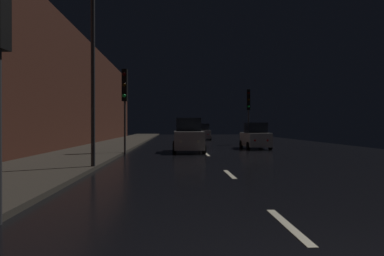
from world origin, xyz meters
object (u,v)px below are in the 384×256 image
Objects in this scene: streetlamp_overhead at (104,39)px; traffic_light_far_right at (249,104)px; traffic_light_far_left at (125,92)px; car_parked_right_far at (255,137)px; car_approaching_headlights at (188,137)px; car_distant_taillights at (203,132)px.

traffic_light_far_right is at bearing 62.50° from streetlamp_overhead.
traffic_light_far_right is 14.88m from traffic_light_far_left.
traffic_light_far_left reaches higher than car_parked_right_far.
car_distant_taillights is (2.56, 19.77, -0.11)m from car_approaching_headlights.
traffic_light_far_left is 22.87m from car_distant_taillights.
car_approaching_headlights is at bearing 120.83° from car_parked_right_far.
car_parked_right_far is at bearing 54.45° from streetlamp_overhead.
car_parked_right_far is at bearing 124.64° from traffic_light_far_left.
traffic_light_far_right reaches higher than traffic_light_far_left.
streetlamp_overhead reaches higher than car_approaching_headlights.
streetlamp_overhead reaches higher than car_parked_right_far.
streetlamp_overhead is at bearing -21.46° from car_approaching_headlights.
car_parked_right_far is 0.99× the size of car_distant_taillights.
streetlamp_overhead is at bearing 144.45° from car_parked_right_far.
traffic_light_far_right is 1.15× the size of car_approaching_headlights.
car_approaching_headlights is 6.01m from car_parked_right_far.
car_approaching_headlights is at bearing 172.62° from car_distant_taillights.
car_parked_right_far is (-0.80, -6.11, -2.82)m from traffic_light_far_right.
streetlamp_overhead is 1.98× the size of car_distant_taillights.
streetlamp_overhead reaches higher than traffic_light_far_left.
traffic_light_far_left reaches higher than car_distant_taillights.
traffic_light_far_left is 5.11m from car_approaching_headlights.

